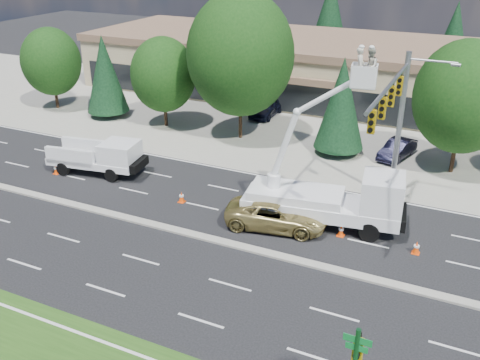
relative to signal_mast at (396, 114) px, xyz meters
The scene contains 24 objects.
ground 13.67m from the signal_mast, 144.92° to the right, with size 140.00×140.00×0.00m, color black.
concrete_apron 17.47m from the signal_mast, 127.74° to the left, with size 140.00×22.00×0.01m, color gray.
road_median 13.64m from the signal_mast, 144.92° to the right, with size 120.00×0.55×0.12m, color gray.
strip_mall 25.23m from the signal_mast, 113.62° to the left, with size 50.40×15.40×5.50m.
tree_front_a 33.05m from the signal_mast, 166.05° to the left, with size 5.34×5.34×7.41m.
tree_front_b 27.31m from the signal_mast, 163.00° to the left, with size 3.64×3.64×7.18m.
tree_front_c 21.62m from the signal_mast, 158.34° to the left, with size 5.39×5.39×7.48m.
tree_front_d 15.28m from the signal_mast, 148.59° to the left, with size 8.17×8.17×11.33m.
tree_front_e 9.67m from the signal_mast, 122.30° to the left, with size 3.64×3.64×7.17m.
tree_front_f 8.53m from the signal_mast, 69.52° to the left, with size 6.50×6.50×9.01m.
tree_back_a 44.81m from the signal_mast, 128.72° to the left, with size 5.32×5.32×10.49m.
tree_back_b 37.67m from the signal_mast, 111.87° to the left, with size 5.38×5.38×10.61m.
tree_back_c 34.99m from the signal_mast, 90.05° to the left, with size 4.30×4.30×8.47m.
signal_mast is the anchor object (origin of this frame).
utility_pickup 19.41m from the signal_mast, behind, with size 6.49×3.22×2.38m.
bucket_truck 5.37m from the signal_mast, 130.80° to the right, with size 8.93×3.89×10.05m.
traffic_cone_a 22.43m from the signal_mast, 169.75° to the right, with size 0.40×0.40×0.70m.
traffic_cone_b 13.36m from the signal_mast, 161.31° to the right, with size 0.40×0.40×0.70m.
traffic_cone_c 10.31m from the signal_mast, 159.66° to the right, with size 0.40×0.40×0.70m.
traffic_cone_d 6.97m from the signal_mast, 113.01° to the right, with size 0.40×0.40×0.70m.
traffic_cone_e 7.24m from the signal_mast, 57.38° to the right, with size 0.40×0.40×0.70m.
minivan 8.48m from the signal_mast, 140.23° to the right, with size 2.58×5.60×1.56m, color #A2904E.
parked_car_west 19.98m from the signal_mast, 133.63° to the left, with size 1.89×4.69×1.60m, color black.
parked_car_east 10.49m from the signal_mast, 95.71° to the left, with size 1.41×4.05×1.33m, color black.
Camera 1 is at (14.18, -21.59, 14.89)m, focal length 40.00 mm.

